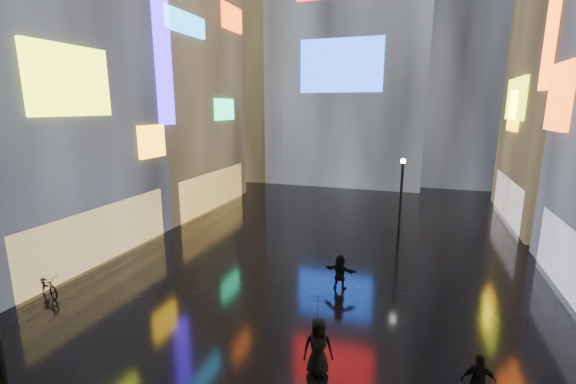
% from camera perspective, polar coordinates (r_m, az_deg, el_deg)
% --- Properties ---
extents(ground, '(140.00, 140.00, 0.00)m').
position_cam_1_polar(ground, '(23.19, 6.36, -8.05)').
color(ground, black).
rests_on(ground, ground).
extents(building_left_mid, '(10.28, 12.70, 24.00)m').
position_cam_1_polar(building_left_mid, '(25.80, -36.43, 18.80)').
color(building_left_mid, black).
rests_on(building_left_mid, ground).
extents(building_left_far, '(10.28, 12.00, 22.00)m').
position_cam_1_polar(building_left_far, '(34.20, -19.05, 16.65)').
color(building_left_far, black).
rests_on(building_left_far, ground).
extents(tower_flank_right, '(12.00, 12.00, 34.00)m').
position_cam_1_polar(tower_flank_right, '(48.32, 25.58, 21.94)').
color(tower_flank_right, black).
rests_on(tower_flank_right, ground).
extents(tower_flank_left, '(10.00, 10.00, 26.00)m').
position_cam_1_polar(tower_flank_left, '(47.30, -4.76, 18.37)').
color(tower_flank_left, black).
rests_on(tower_flank_left, ground).
extents(lamp_far, '(0.30, 0.30, 5.20)m').
position_cam_1_polar(lamp_far, '(23.66, 16.38, -0.63)').
color(lamp_far, black).
rests_on(lamp_far, ground).
extents(pedestrian_3, '(0.95, 0.49, 1.55)m').
position_cam_1_polar(pedestrian_3, '(12.84, 26.39, -23.75)').
color(pedestrian_3, black).
rests_on(pedestrian_3, ground).
extents(pedestrian_4, '(1.06, 0.86, 1.86)m').
position_cam_1_polar(pedestrian_4, '(12.68, 4.47, -21.98)').
color(pedestrian_4, black).
rests_on(pedestrian_4, ground).
extents(pedestrian_5, '(1.53, 0.62, 1.61)m').
position_cam_1_polar(pedestrian_5, '(17.91, 7.72, -11.68)').
color(pedestrian_5, black).
rests_on(pedestrian_5, ground).
extents(umbrella_2, '(1.04, 1.03, 0.80)m').
position_cam_1_polar(umbrella_2, '(11.97, 4.58, -16.70)').
color(umbrella_2, black).
rests_on(umbrella_2, pedestrian_4).
extents(bicycle, '(1.99, 1.19, 0.99)m').
position_cam_1_polar(bicycle, '(20.27, -32.12, -11.58)').
color(bicycle, black).
rests_on(bicycle, ground).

